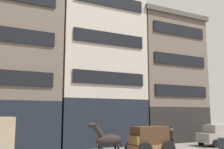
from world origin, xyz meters
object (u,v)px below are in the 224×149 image
at_px(draft_horse, 107,140).
at_px(cargo_wagon, 149,140).
at_px(pedestrian_officer, 172,137).
at_px(sedan_light, 218,135).

bearing_deg(draft_horse, cargo_wagon, 0.05).
relative_size(cargo_wagon, draft_horse, 1.27).
xyz_separation_m(cargo_wagon, draft_horse, (-2.95, -0.00, 0.12)).
bearing_deg(cargo_wagon, pedestrian_officer, 32.21).
relative_size(cargo_wagon, sedan_light, 0.79).
distance_m(draft_horse, sedan_light, 12.40).
bearing_deg(draft_horse, pedestrian_officer, 19.39).
bearing_deg(sedan_light, cargo_wagon, -163.41).
bearing_deg(pedestrian_officer, draft_horse, -160.61).
bearing_deg(cargo_wagon, sedan_light, 16.59).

